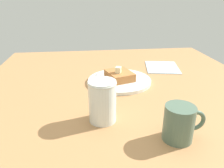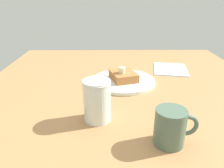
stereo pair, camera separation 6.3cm
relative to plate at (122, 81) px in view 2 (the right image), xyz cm
name	(u,v)px [view 2 (the right image)]	position (x,y,z in cm)	size (l,w,h in cm)	color
table_surface	(124,89)	(0.33, -2.77, -1.77)	(95.81, 95.81, 2.27)	#AD7A4B
plate	(122,81)	(0.00, 0.00, 0.00)	(21.90, 21.90, 1.13)	silver
toast_slice_center	(122,76)	(0.00, 0.00, 1.87)	(7.75, 9.43, 2.74)	#B36E3A
butter_pat_primary	(122,70)	(-0.30, -0.90, 4.26)	(2.04, 1.84, 2.04)	beige
fork	(103,80)	(-6.73, -0.89, 0.68)	(2.34, 16.05, 0.36)	silver
syrup_jar	(97,101)	(-7.42, -23.64, 4.39)	(6.85, 6.85, 10.45)	#351B07
napkin	(170,69)	(20.33, 13.54, -0.48)	(12.94, 15.53, 0.30)	#AECAE0
coffee_mug	(171,127)	(8.09, -32.91, 3.34)	(9.05, 6.40, 7.89)	#506856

